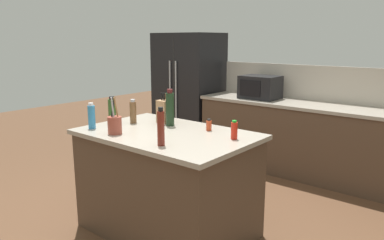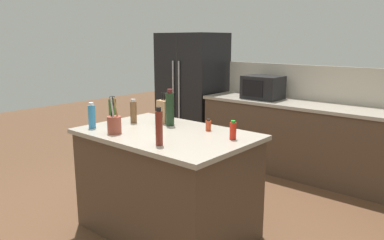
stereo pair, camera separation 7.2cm
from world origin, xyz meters
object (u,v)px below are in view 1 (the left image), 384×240
(dish_soap_bottle, at_px, (92,117))
(hot_sauce_bottle, at_px, (234,130))
(olive_oil_bottle, at_px, (112,111))
(refrigerator, at_px, (189,92))
(wine_bottle, at_px, (170,109))
(knife_block, at_px, (164,111))
(vinegar_bottle, at_px, (161,128))
(spice_jar_paprika, at_px, (209,125))
(pepper_grinder, at_px, (133,112))
(microwave, at_px, (260,87))
(utensil_crock, at_px, (115,124))

(dish_soap_bottle, distance_m, hot_sauce_bottle, 1.30)
(hot_sauce_bottle, relative_size, olive_oil_bottle, 0.59)
(refrigerator, xyz_separation_m, wine_bottle, (1.47, -2.04, 0.19))
(hot_sauce_bottle, bearing_deg, wine_bottle, 177.70)
(refrigerator, bearing_deg, olive_oil_bottle, -66.94)
(refrigerator, height_order, knife_block, refrigerator)
(refrigerator, relative_size, vinegar_bottle, 6.16)
(vinegar_bottle, bearing_deg, refrigerator, 125.98)
(spice_jar_paprika, relative_size, pepper_grinder, 0.45)
(vinegar_bottle, relative_size, pepper_grinder, 1.28)
(dish_soap_bottle, relative_size, spice_jar_paprika, 2.25)
(dish_soap_bottle, relative_size, pepper_grinder, 1.02)
(spice_jar_paprika, relative_size, wine_bottle, 0.31)
(knife_block, distance_m, olive_oil_bottle, 0.50)
(olive_oil_bottle, bearing_deg, microwave, 82.26)
(pepper_grinder, bearing_deg, microwave, 85.02)
(knife_block, bearing_deg, refrigerator, 130.50)
(vinegar_bottle, bearing_deg, utensil_crock, 179.45)
(refrigerator, relative_size, microwave, 3.65)
(vinegar_bottle, height_order, hot_sauce_bottle, vinegar_bottle)
(utensil_crock, relative_size, dish_soap_bottle, 1.36)
(dish_soap_bottle, distance_m, olive_oil_bottle, 0.24)
(dish_soap_bottle, height_order, pepper_grinder, dish_soap_bottle)
(utensil_crock, height_order, wine_bottle, wine_bottle)
(dish_soap_bottle, xyz_separation_m, vinegar_bottle, (0.87, 0.00, 0.03))
(utensil_crock, distance_m, wine_bottle, 0.56)
(microwave, distance_m, olive_oil_bottle, 2.31)
(microwave, bearing_deg, wine_bottle, -85.22)
(knife_block, relative_size, olive_oil_bottle, 1.09)
(microwave, xyz_separation_m, olive_oil_bottle, (-0.31, -2.29, -0.03))
(wine_bottle, bearing_deg, olive_oil_bottle, -148.24)
(refrigerator, relative_size, wine_bottle, 5.31)
(utensil_crock, bearing_deg, refrigerator, 117.14)
(olive_oil_bottle, bearing_deg, spice_jar_paprika, 22.80)
(knife_block, bearing_deg, microwave, 97.54)
(microwave, xyz_separation_m, wine_bottle, (0.17, -1.99, 0.01))
(wine_bottle, bearing_deg, pepper_grinder, -157.81)
(knife_block, distance_m, dish_soap_bottle, 0.68)
(knife_block, distance_m, spice_jar_paprika, 0.53)
(microwave, distance_m, wine_bottle, 2.00)
(hot_sauce_bottle, bearing_deg, spice_jar_paprika, 162.89)
(vinegar_bottle, height_order, wine_bottle, wine_bottle)
(pepper_grinder, bearing_deg, vinegar_bottle, -27.56)
(hot_sauce_bottle, bearing_deg, vinegar_bottle, -123.24)
(hot_sauce_bottle, bearing_deg, olive_oil_bottle, -167.58)
(wine_bottle, bearing_deg, dish_soap_bottle, -130.94)
(pepper_grinder, relative_size, wine_bottle, 0.67)
(microwave, relative_size, knife_block, 1.73)
(utensil_crock, relative_size, olive_oil_bottle, 1.20)
(spice_jar_paprika, height_order, wine_bottle, wine_bottle)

